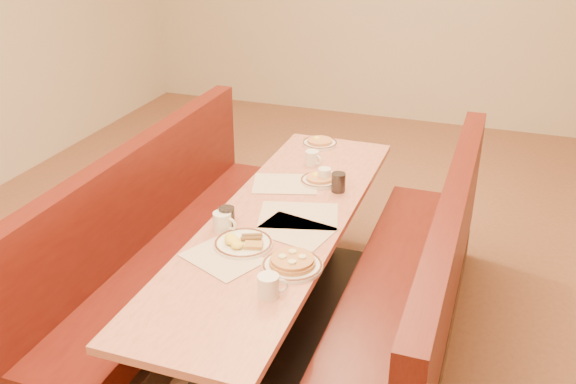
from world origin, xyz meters
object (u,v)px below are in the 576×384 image
(coffee_mug_c, at_px, (325,175))
(soda_tumbler_near, at_px, (227,218))
(soda_tumbler_mid, at_px, (338,182))
(coffee_mug_d, at_px, (312,158))
(coffee_mug_b, at_px, (223,222))
(diner_table, at_px, (281,277))
(booth_right, at_px, (410,305))
(pancake_plate, at_px, (292,264))
(eggs_plate, at_px, (243,243))
(booth_left, at_px, (166,256))
(coffee_mug_a, at_px, (269,286))

(coffee_mug_c, bearing_deg, soda_tumbler_near, -114.74)
(soda_tumbler_mid, bearing_deg, coffee_mug_d, 128.89)
(coffee_mug_b, bearing_deg, diner_table, 55.09)
(coffee_mug_c, bearing_deg, booth_right, -40.48)
(coffee_mug_b, relative_size, coffee_mug_c, 1.20)
(diner_table, relative_size, pancake_plate, 8.65)
(diner_table, bearing_deg, eggs_plate, -102.62)
(booth_left, distance_m, coffee_mug_c, 1.07)
(coffee_mug_c, distance_m, soda_tumbler_near, 0.79)
(eggs_plate, distance_m, coffee_mug_a, 0.45)
(pancake_plate, height_order, soda_tumbler_near, soda_tumbler_near)
(booth_right, bearing_deg, coffee_mug_c, 140.27)
(booth_right, xyz_separation_m, coffee_mug_c, (-0.64, 0.53, 0.43))
(diner_table, distance_m, coffee_mug_b, 0.54)
(soda_tumbler_mid, bearing_deg, coffee_mug_a, -90.04)
(soda_tumbler_near, bearing_deg, diner_table, 39.30)
(diner_table, xyz_separation_m, soda_tumbler_near, (-0.23, -0.19, 0.43))
(coffee_mug_a, bearing_deg, soda_tumbler_near, 108.77)
(booth_right, distance_m, coffee_mug_c, 0.94)
(eggs_plate, xyz_separation_m, coffee_mug_a, (0.28, -0.35, 0.04))
(pancake_plate, bearing_deg, eggs_plate, 160.38)
(pancake_plate, distance_m, coffee_mug_b, 0.51)
(diner_table, relative_size, coffee_mug_d, 21.37)
(booth_left, relative_size, coffee_mug_a, 18.95)
(diner_table, bearing_deg, coffee_mug_a, -73.66)
(coffee_mug_d, height_order, soda_tumbler_near, soda_tumbler_near)
(soda_tumbler_mid, bearing_deg, pancake_plate, -88.74)
(pancake_plate, relative_size, coffee_mug_c, 2.57)
(coffee_mug_b, bearing_deg, booth_left, 166.41)
(eggs_plate, bearing_deg, diner_table, 77.38)
(coffee_mug_b, height_order, soda_tumbler_mid, soda_tumbler_mid)
(eggs_plate, height_order, soda_tumbler_near, soda_tumbler_near)
(booth_right, bearing_deg, coffee_mug_d, 136.35)
(diner_table, xyz_separation_m, soda_tumbler_mid, (0.20, 0.43, 0.43))
(coffee_mug_a, xyz_separation_m, coffee_mug_d, (-0.26, 1.45, -0.01))
(pancake_plate, bearing_deg, coffee_mug_c, 97.64)
(eggs_plate, relative_size, soda_tumbler_mid, 2.57)
(booth_right, bearing_deg, coffee_mug_b, -166.78)
(booth_right, height_order, coffee_mug_a, booth_right)
(booth_right, relative_size, coffee_mug_d, 21.37)
(booth_right, height_order, soda_tumbler_near, booth_right)
(pancake_plate, xyz_separation_m, eggs_plate, (-0.30, 0.11, -0.00))
(eggs_plate, distance_m, coffee_mug_d, 1.09)
(coffee_mug_b, bearing_deg, soda_tumbler_mid, 67.18)
(soda_tumbler_near, bearing_deg, eggs_plate, -44.65)
(pancake_plate, xyz_separation_m, coffee_mug_c, (-0.13, 0.98, 0.02))
(pancake_plate, xyz_separation_m, soda_tumbler_near, (-0.45, 0.26, 0.03))
(eggs_plate, height_order, soda_tumbler_mid, soda_tumbler_mid)
(eggs_plate, distance_m, coffee_mug_b, 0.20)
(booth_left, height_order, coffee_mug_c, booth_left)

